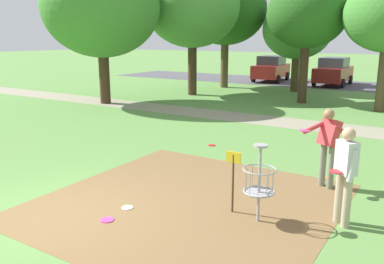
{
  "coord_description": "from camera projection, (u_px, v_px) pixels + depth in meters",
  "views": [
    {
      "loc": [
        5.69,
        -4.23,
        3.14
      ],
      "look_at": [
        0.87,
        3.44,
        1.0
      ],
      "focal_mm": 37.56,
      "sensor_mm": 36.0,
      "label": 1
    }
  ],
  "objects": [
    {
      "name": "player_waiting_left",
      "position": [
        345.0,
        171.0,
        6.7
      ],
      "size": [
        0.45,
        0.45,
        1.71
      ],
      "color": "tan",
      "rests_on": "ground"
    },
    {
      "name": "dirt_tee_pad",
      "position": [
        189.0,
        202.0,
        7.85
      ],
      "size": [
        5.37,
        5.49,
        0.01
      ],
      "primitive_type": "cube",
      "color": "brown",
      "rests_on": "ground"
    },
    {
      "name": "frisbee_far_right",
      "position": [
        107.0,
        220.0,
        7.06
      ],
      "size": [
        0.24,
        0.24,
        0.02
      ],
      "primitive_type": "cylinder",
      "color": "#E53D99",
      "rests_on": "ground"
    },
    {
      "name": "tree_mid_left",
      "position": [
        101.0,
        7.0,
        18.63
      ],
      "size": [
        5.49,
        5.49,
        6.86
      ],
      "color": "#422D1E",
      "rests_on": "ground"
    },
    {
      "name": "frisbee_scattered_a",
      "position": [
        212.0,
        145.0,
        11.95
      ],
      "size": [
        0.21,
        0.21,
        0.02
      ],
      "primitive_type": "cylinder",
      "color": "red",
      "rests_on": "ground"
    },
    {
      "name": "disc_golf_basket",
      "position": [
        256.0,
        179.0,
        6.91
      ],
      "size": [
        0.98,
        0.58,
        1.39
      ],
      "color": "#9E9EA3",
      "rests_on": "ground"
    },
    {
      "name": "parked_car_center_left",
      "position": [
        333.0,
        71.0,
        26.83
      ],
      "size": [
        2.02,
        4.22,
        1.84
      ],
      "color": "maroon",
      "rests_on": "ground"
    },
    {
      "name": "frisbee_scattered_b",
      "position": [
        324.0,
        178.0,
        9.17
      ],
      "size": [
        0.23,
        0.23,
        0.02
      ],
      "primitive_type": "cylinder",
      "color": "orange",
      "rests_on": "ground"
    },
    {
      "name": "player_throwing",
      "position": [
        328.0,
        143.0,
        8.41
      ],
      "size": [
        0.87,
        0.9,
        1.71
      ],
      "color": "slate",
      "rests_on": "ground"
    },
    {
      "name": "gravel_path",
      "position": [
        266.0,
        120.0,
        15.59
      ],
      "size": [
        40.0,
        1.86,
        0.0
      ],
      "primitive_type": "cube",
      "color": "gray",
      "rests_on": "ground"
    },
    {
      "name": "frisbee_near_basket",
      "position": [
        258.0,
        190.0,
        8.43
      ],
      "size": [
        0.22,
        0.22,
        0.02
      ],
      "primitive_type": "cylinder",
      "color": "#E53D99",
      "rests_on": "ground"
    },
    {
      "name": "ground_plane",
      "position": [
        48.0,
        218.0,
        7.15
      ],
      "size": [
        160.0,
        160.0,
        0.0
      ],
      "primitive_type": "plane",
      "color": "#5B8942"
    },
    {
      "name": "tree_mid_right",
      "position": [
        307.0,
        14.0,
        18.82
      ],
      "size": [
        3.76,
        3.76,
        5.82
      ],
      "color": "#422D1E",
      "rests_on": "ground"
    },
    {
      "name": "tree_far_left",
      "position": [
        297.0,
        30.0,
        23.14
      ],
      "size": [
        3.99,
        3.99,
        5.29
      ],
      "color": "#4C3823",
      "rests_on": "ground"
    },
    {
      "name": "frisbee_mid_grass",
      "position": [
        127.0,
        208.0,
        7.57
      ],
      "size": [
        0.22,
        0.22,
        0.02
      ],
      "primitive_type": "cylinder",
      "color": "white",
      "rests_on": "ground"
    },
    {
      "name": "parking_lot_strip",
      "position": [
        345.0,
        85.0,
        27.05
      ],
      "size": [
        36.0,
        6.0,
        0.01
      ],
      "primitive_type": "cube",
      "color": "#4C4C51",
      "rests_on": "ground"
    },
    {
      "name": "tree_far_center",
      "position": [
        225.0,
        10.0,
        24.82
      ],
      "size": [
        5.1,
        5.1,
        6.99
      ],
      "color": "brown",
      "rests_on": "ground"
    },
    {
      "name": "tree_far_right",
      "position": [
        192.0,
        7.0,
        21.48
      ],
      "size": [
        5.1,
        5.1,
        6.91
      ],
      "color": "#422D1E",
      "rests_on": "ground"
    },
    {
      "name": "parked_car_leftmost",
      "position": [
        271.0,
        68.0,
        29.36
      ],
      "size": [
        2.27,
        4.35,
        1.84
      ],
      "color": "maroon",
      "rests_on": "ground"
    }
  ]
}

